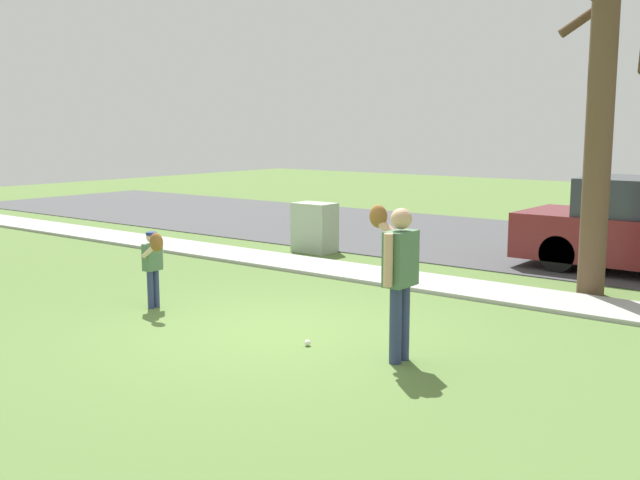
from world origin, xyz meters
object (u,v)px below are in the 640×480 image
at_px(utility_cabinet, 315,227).
at_px(street_tree_near, 602,87).
at_px(baseball, 308,343).
at_px(person_adult, 398,267).
at_px(person_child, 154,258).

distance_m(utility_cabinet, street_tree_near, 6.26).
height_order(baseball, utility_cabinet, utility_cabinet).
distance_m(person_adult, utility_cabinet, 7.15).
height_order(person_adult, person_child, person_adult).
relative_size(person_adult, street_tree_near, 0.29).
xyz_separation_m(baseball, street_tree_near, (1.69, 4.72, 3.05)).
bearing_deg(baseball, person_adult, 9.70).
xyz_separation_m(person_child, baseball, (2.79, -0.08, -0.68)).
height_order(baseball, street_tree_near, street_tree_near).
xyz_separation_m(person_child, street_tree_near, (4.48, 4.64, 2.36)).
bearing_deg(utility_cabinet, person_adult, -44.49).
bearing_deg(street_tree_near, person_child, -133.98).
xyz_separation_m(utility_cabinet, street_tree_near, (5.69, -0.47, 2.59)).
bearing_deg(person_adult, utility_cabinet, -45.34).
height_order(person_adult, street_tree_near, street_tree_near).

